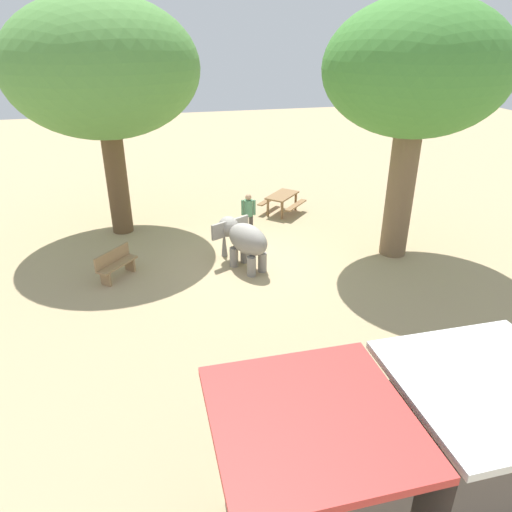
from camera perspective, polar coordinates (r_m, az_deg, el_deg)
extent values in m
plane|color=tan|center=(15.38, -0.84, -0.75)|extent=(60.00, 60.00, 0.00)
cylinder|color=gray|center=(15.04, -2.66, -0.10)|extent=(0.27, 0.27, 0.63)
cylinder|color=gray|center=(15.28, -1.37, 0.36)|extent=(0.27, 0.27, 0.63)
cylinder|color=gray|center=(14.43, -0.54, -1.24)|extent=(0.27, 0.27, 0.63)
cylinder|color=gray|center=(14.69, 0.77, -0.74)|extent=(0.27, 0.27, 0.63)
ellipsoid|color=gray|center=(14.56, -0.99, 2.02)|extent=(1.42, 1.76, 0.94)
sphere|color=gray|center=(15.22, -3.33, 3.54)|extent=(0.67, 0.67, 0.67)
cone|color=gray|center=(15.64, -3.83, 1.79)|extent=(0.21, 0.21, 1.06)
cube|color=gray|center=(14.90, -4.44, 3.01)|extent=(0.52, 0.32, 0.50)
cube|color=gray|center=(15.40, -1.79, 3.85)|extent=(0.52, 0.32, 0.50)
cylinder|color=#3F3833|center=(17.09, -0.59, 3.58)|extent=(0.14, 0.14, 0.82)
cylinder|color=#3F3833|center=(17.10, -1.20, 3.58)|extent=(0.14, 0.14, 0.82)
cylinder|color=#4C7F59|center=(16.84, -0.91, 5.78)|extent=(0.32, 0.32, 0.58)
sphere|color=tan|center=(16.71, -0.92, 7.07)|extent=(0.22, 0.22, 0.22)
cylinder|color=#4C7F59|center=(16.84, -0.19, 5.83)|extent=(0.09, 0.09, 0.55)
cylinder|color=#4C7F59|center=(16.84, -1.63, 5.83)|extent=(0.09, 0.09, 0.55)
cylinder|color=brown|center=(15.90, 16.89, 7.43)|extent=(0.86, 0.86, 4.32)
ellipsoid|color=#478C38|center=(15.22, 18.75, 20.52)|extent=(5.47, 5.02, 3.88)
cylinder|color=brown|center=(17.80, -16.33, 8.81)|extent=(0.74, 0.74, 3.96)
ellipsoid|color=#569342|center=(17.16, -17.94, 20.62)|extent=(6.30, 5.78, 4.46)
cube|color=#9E7A51|center=(14.85, -16.28, -0.97)|extent=(1.23, 1.31, 0.06)
cube|color=#9E7A51|center=(14.86, -16.86, -0.03)|extent=(0.97, 1.09, 0.40)
cube|color=#9E7A51|center=(15.28, -14.85, -0.99)|extent=(0.32, 0.30, 0.42)
cube|color=#9E7A51|center=(14.63, -17.54, -2.62)|extent=(0.32, 0.30, 0.42)
cube|color=olive|center=(19.31, 3.16, 7.28)|extent=(1.62, 1.63, 0.06)
cylinder|color=olive|center=(20.08, 3.13, 6.84)|extent=(0.10, 0.10, 0.72)
cylinder|color=olive|center=(19.81, 4.77, 6.52)|extent=(0.10, 0.10, 0.72)
cylinder|color=olive|center=(19.08, 1.44, 5.84)|extent=(0.10, 0.10, 0.72)
cylinder|color=olive|center=(18.80, 3.14, 5.50)|extent=(0.10, 0.10, 0.72)
cube|color=olive|center=(19.69, 1.53, 6.73)|extent=(1.22, 1.24, 0.05)
cube|color=olive|center=(19.15, 4.79, 6.09)|extent=(1.22, 1.24, 0.05)
cube|color=#59514C|center=(8.42, 24.22, -21.45)|extent=(2.00, 1.80, 2.00)
cube|color=silver|center=(7.48, 26.28, -13.67)|extent=(2.50, 2.50, 0.12)
cylinder|color=gray|center=(8.31, 15.83, -18.60)|extent=(0.10, 0.10, 2.40)
cylinder|color=gray|center=(9.20, 26.08, -15.53)|extent=(0.10, 0.10, 2.40)
cube|color=#59514C|center=(7.43, 5.98, -26.81)|extent=(2.00, 1.80, 2.00)
cube|color=#C63833|center=(6.33, 6.61, -18.76)|extent=(2.50, 2.50, 0.12)
cylinder|color=gray|center=(7.61, -3.07, -22.56)|extent=(0.10, 0.10, 2.40)
cylinder|color=gray|center=(8.01, 10.49, -19.95)|extent=(0.10, 0.10, 2.40)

